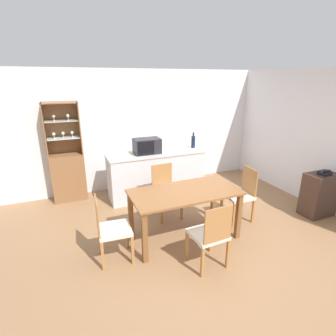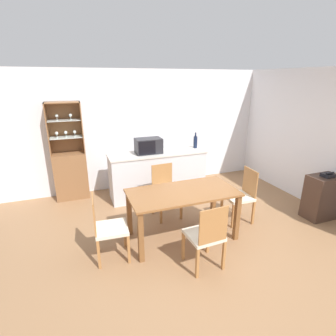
% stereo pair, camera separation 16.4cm
% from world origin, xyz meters
% --- Properties ---
extents(ground_plane, '(18.00, 18.00, 0.00)m').
position_xyz_m(ground_plane, '(0.00, 0.00, 0.00)').
color(ground_plane, '#936B47').
extents(wall_back, '(6.80, 0.06, 2.55)m').
position_xyz_m(wall_back, '(0.00, 2.63, 1.27)').
color(wall_back, silver).
rests_on(wall_back, ground_plane).
extents(wall_right, '(0.06, 4.60, 2.55)m').
position_xyz_m(wall_right, '(2.58, 0.30, 1.27)').
color(wall_right, silver).
rests_on(wall_right, ground_plane).
extents(kitchen_counter, '(1.98, 0.61, 0.93)m').
position_xyz_m(kitchen_counter, '(-0.12, 1.91, 0.47)').
color(kitchen_counter, silver).
rests_on(kitchen_counter, ground_plane).
extents(display_cabinet, '(0.64, 0.36, 1.94)m').
position_xyz_m(display_cabinet, '(-1.81, 2.43, 0.61)').
color(display_cabinet, brown).
rests_on(display_cabinet, ground_plane).
extents(dining_table, '(1.61, 0.82, 0.77)m').
position_xyz_m(dining_table, '(-0.26, 0.29, 0.65)').
color(dining_table, brown).
rests_on(dining_table, ground_plane).
extents(dining_chair_head_near, '(0.45, 0.45, 0.92)m').
position_xyz_m(dining_chair_head_near, '(-0.26, -0.45, 0.47)').
color(dining_chair_head_near, beige).
rests_on(dining_chair_head_near, ground_plane).
extents(dining_chair_side_left_near, '(0.45, 0.45, 0.92)m').
position_xyz_m(dining_chair_side_left_near, '(-1.40, 0.17, 0.47)').
color(dining_chair_side_left_near, beige).
rests_on(dining_chair_side_left_near, ground_plane).
extents(dining_chair_head_far, '(0.45, 0.45, 0.92)m').
position_xyz_m(dining_chair_head_far, '(-0.27, 1.04, 0.47)').
color(dining_chair_head_far, beige).
rests_on(dining_chair_head_far, ground_plane).
extents(dining_chair_side_right_far, '(0.45, 0.45, 0.92)m').
position_xyz_m(dining_chair_side_right_far, '(0.87, 0.41, 0.47)').
color(dining_chair_side_right_far, beige).
rests_on(dining_chair_side_right_far, ground_plane).
extents(microwave, '(0.52, 0.33, 0.30)m').
position_xyz_m(microwave, '(-0.30, 1.92, 1.08)').
color(microwave, '#232328').
rests_on(microwave, kitchen_counter).
extents(wine_bottle, '(0.08, 0.08, 0.33)m').
position_xyz_m(wine_bottle, '(0.76, 1.98, 1.07)').
color(wine_bottle, '#141E38').
rests_on(wine_bottle, kitchen_counter).
extents(side_cabinet, '(0.56, 0.37, 0.78)m').
position_xyz_m(side_cabinet, '(2.27, 0.00, 0.39)').
color(side_cabinet, '#422D23').
rests_on(side_cabinet, ground_plane).
extents(telephone, '(0.18, 0.16, 0.09)m').
position_xyz_m(telephone, '(2.25, -0.04, 0.82)').
color(telephone, black).
rests_on(telephone, side_cabinet).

